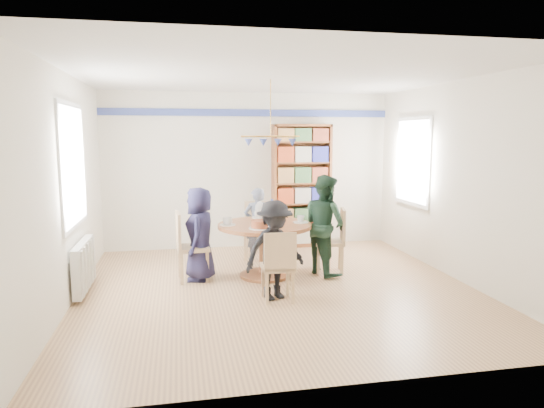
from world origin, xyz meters
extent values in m
plane|color=tan|center=(0.00, 0.00, 0.00)|extent=(5.00, 5.00, 0.00)
plane|color=white|center=(0.00, 0.00, 2.70)|extent=(5.00, 5.00, 0.00)
plane|color=white|center=(0.00, 2.50, 1.35)|extent=(5.00, 0.00, 5.00)
plane|color=white|center=(0.00, -2.50, 1.35)|extent=(5.00, 0.00, 5.00)
plane|color=white|center=(-2.50, 0.00, 1.35)|extent=(0.00, 5.00, 5.00)
plane|color=white|center=(2.50, 0.00, 1.35)|extent=(0.00, 5.00, 5.00)
cube|color=navy|center=(0.00, 2.48, 2.35)|extent=(5.00, 0.02, 0.12)
cube|color=white|center=(-2.48, 0.30, 1.60)|extent=(0.03, 1.32, 1.52)
cube|color=white|center=(-2.46, 0.30, 1.60)|extent=(0.01, 1.20, 1.40)
cube|color=white|center=(2.48, 1.30, 1.55)|extent=(0.03, 1.12, 1.42)
cube|color=white|center=(2.46, 1.30, 1.55)|extent=(0.01, 1.00, 1.30)
cylinder|color=gold|center=(0.00, 0.50, 2.33)|extent=(0.01, 0.01, 0.75)
cylinder|color=gold|center=(0.00, 0.50, 1.95)|extent=(0.80, 0.02, 0.02)
cone|color=#3C50AA|center=(-0.30, 0.50, 1.87)|extent=(0.11, 0.11, 0.10)
cone|color=#3C50AA|center=(-0.10, 0.50, 1.87)|extent=(0.11, 0.11, 0.10)
cone|color=#3C50AA|center=(0.10, 0.50, 1.87)|extent=(0.11, 0.11, 0.10)
cone|color=#3C50AA|center=(0.30, 0.50, 1.87)|extent=(0.11, 0.11, 0.10)
cube|color=silver|center=(-2.42, 0.30, 0.35)|extent=(0.10, 1.00, 0.60)
cube|color=silver|center=(-2.36, -0.10, 0.35)|extent=(0.02, 0.06, 0.56)
cube|color=silver|center=(-2.36, 0.10, 0.35)|extent=(0.02, 0.06, 0.56)
cube|color=silver|center=(-2.36, 0.30, 0.35)|extent=(0.02, 0.06, 0.56)
cube|color=silver|center=(-2.36, 0.50, 0.35)|extent=(0.02, 0.06, 0.56)
cube|color=silver|center=(-2.36, 0.70, 0.35)|extent=(0.02, 0.06, 0.56)
cylinder|color=brown|center=(-0.07, 0.57, 0.72)|extent=(1.30, 1.30, 0.05)
cylinder|color=brown|center=(-0.07, 0.57, 0.35)|extent=(0.16, 0.16, 0.70)
cylinder|color=brown|center=(-0.07, 0.57, 0.02)|extent=(0.70, 0.70, 0.04)
cube|color=tan|center=(-1.06, 0.59, 0.45)|extent=(0.45, 0.45, 0.05)
cube|color=tan|center=(-1.25, 0.58, 0.70)|extent=(0.07, 0.42, 0.50)
cube|color=tan|center=(-0.88, 0.44, 0.21)|extent=(0.04, 0.04, 0.43)
cube|color=tan|center=(-0.90, 0.78, 0.21)|extent=(0.04, 0.04, 0.43)
cube|color=tan|center=(-1.21, 0.41, 0.21)|extent=(0.04, 0.04, 0.43)
cube|color=tan|center=(-1.24, 0.75, 0.21)|extent=(0.04, 0.04, 0.43)
cube|color=tan|center=(0.89, 0.63, 0.44)|extent=(0.49, 0.49, 0.05)
cube|color=tan|center=(1.07, 0.58, 0.69)|extent=(0.13, 0.41, 0.49)
cube|color=tan|center=(0.77, 0.83, 0.21)|extent=(0.05, 0.05, 0.42)
cube|color=tan|center=(0.69, 0.50, 0.21)|extent=(0.05, 0.05, 0.42)
cube|color=tan|center=(1.09, 0.75, 0.21)|extent=(0.05, 0.05, 0.42)
cube|color=tan|center=(1.01, 0.43, 0.21)|extent=(0.05, 0.05, 0.42)
cube|color=tan|center=(-0.03, 1.57, 0.43)|extent=(0.48, 0.48, 0.05)
cube|color=tan|center=(0.01, 1.75, 0.67)|extent=(0.40, 0.13, 0.48)
cube|color=tan|center=(-0.22, 1.45, 0.20)|extent=(0.05, 0.05, 0.41)
cube|color=tan|center=(0.09, 1.38, 0.20)|extent=(0.05, 0.05, 0.41)
cube|color=tan|center=(-0.15, 1.77, 0.20)|extent=(0.05, 0.05, 0.41)
cube|color=tan|center=(0.16, 1.69, 0.20)|extent=(0.05, 0.05, 0.41)
cube|color=tan|center=(-0.09, -0.43, 0.41)|extent=(0.39, 0.39, 0.05)
cube|color=tan|center=(-0.10, -0.60, 0.63)|extent=(0.38, 0.04, 0.45)
cube|color=tan|center=(0.06, -0.28, 0.19)|extent=(0.04, 0.04, 0.39)
cube|color=tan|center=(-0.24, -0.27, 0.19)|extent=(0.04, 0.04, 0.39)
cube|color=tan|center=(0.06, -0.59, 0.19)|extent=(0.04, 0.04, 0.39)
cube|color=tan|center=(-0.25, -0.58, 0.19)|extent=(0.04, 0.04, 0.39)
imported|color=#181632|center=(-0.96, 0.60, 0.64)|extent=(0.51, 0.69, 1.27)
imported|color=#183021|center=(0.80, 0.56, 0.71)|extent=(0.74, 0.83, 1.42)
imported|color=gray|center=(-0.02, 1.52, 0.58)|extent=(0.43, 0.30, 1.15)
imported|color=black|center=(-0.12, -0.37, 0.60)|extent=(0.88, 0.67, 1.20)
cube|color=brown|center=(0.41, 2.34, 1.08)|extent=(0.04, 0.31, 2.16)
cube|color=brown|center=(1.40, 2.34, 1.08)|extent=(0.04, 0.31, 2.16)
cube|color=brown|center=(0.91, 2.34, 2.14)|extent=(1.03, 0.31, 0.04)
cube|color=brown|center=(0.91, 2.34, 0.03)|extent=(1.03, 0.31, 0.06)
cube|color=brown|center=(0.91, 2.48, 1.08)|extent=(1.03, 0.02, 2.16)
cube|color=brown|center=(0.91, 2.34, 0.41)|extent=(0.97, 0.29, 0.03)
cube|color=brown|center=(0.91, 2.34, 0.77)|extent=(0.97, 0.29, 0.03)
cube|color=brown|center=(0.91, 2.34, 1.13)|extent=(0.97, 0.29, 0.03)
cube|color=brown|center=(0.91, 2.34, 1.49)|extent=(0.97, 0.29, 0.03)
cube|color=brown|center=(0.91, 2.34, 1.85)|extent=(0.97, 0.29, 0.03)
cube|color=#AC3C1A|center=(0.60, 2.32, 0.20)|extent=(0.28, 0.23, 0.27)
cube|color=silver|center=(0.91, 2.32, 0.20)|extent=(0.28, 0.23, 0.27)
cube|color=navy|center=(1.21, 2.32, 0.20)|extent=(0.28, 0.23, 0.27)
cube|color=#BB854A|center=(0.60, 2.32, 0.56)|extent=(0.28, 0.23, 0.27)
cube|color=#416C3C|center=(0.91, 2.32, 0.56)|extent=(0.28, 0.23, 0.27)
cube|color=#9C422A|center=(1.21, 2.32, 0.56)|extent=(0.28, 0.23, 0.27)
cube|color=#AC3C1A|center=(0.60, 2.32, 0.92)|extent=(0.28, 0.23, 0.27)
cube|color=silver|center=(0.91, 2.32, 0.92)|extent=(0.28, 0.23, 0.27)
cube|color=navy|center=(1.21, 2.32, 0.92)|extent=(0.28, 0.23, 0.27)
cube|color=#BB854A|center=(0.60, 2.32, 1.28)|extent=(0.28, 0.23, 0.27)
cube|color=#416C3C|center=(0.91, 2.32, 1.28)|extent=(0.28, 0.23, 0.27)
cube|color=#9C422A|center=(1.21, 2.32, 1.28)|extent=(0.28, 0.23, 0.27)
cube|color=#AC3C1A|center=(0.60, 2.32, 1.64)|extent=(0.28, 0.23, 0.27)
cube|color=silver|center=(0.91, 2.32, 1.64)|extent=(0.28, 0.23, 0.27)
cube|color=navy|center=(1.21, 2.32, 1.64)|extent=(0.28, 0.23, 0.27)
cube|color=#BB854A|center=(0.60, 2.32, 1.97)|extent=(0.28, 0.23, 0.22)
cube|color=#416C3C|center=(0.91, 2.32, 1.97)|extent=(0.28, 0.23, 0.22)
cube|color=#9C422A|center=(1.21, 2.32, 1.97)|extent=(0.28, 0.23, 0.22)
cylinder|color=white|center=(-0.12, 0.66, 0.88)|extent=(0.13, 0.13, 0.26)
sphere|color=white|center=(-0.12, 0.66, 1.01)|extent=(0.10, 0.10, 0.10)
cylinder|color=silver|center=(0.06, 0.70, 0.90)|extent=(0.07, 0.07, 0.30)
cylinder|color=#3C50AA|center=(0.06, 0.70, 1.06)|extent=(0.03, 0.03, 0.03)
cylinder|color=white|center=(-0.02, 0.87, 0.76)|extent=(0.32, 0.32, 0.01)
cylinder|color=brown|center=(-0.02, 0.87, 0.81)|extent=(0.26, 0.26, 0.10)
cylinder|color=white|center=(-0.18, 0.25, 0.76)|extent=(0.32, 0.32, 0.01)
cylinder|color=brown|center=(-0.18, 0.25, 0.81)|extent=(0.26, 0.26, 0.10)
cylinder|color=white|center=(-0.58, 0.57, 0.76)|extent=(0.21, 0.21, 0.01)
imported|color=white|center=(-0.58, 0.57, 0.80)|extent=(0.13, 0.13, 0.10)
cylinder|color=white|center=(0.44, 0.57, 0.76)|extent=(0.21, 0.21, 0.01)
imported|color=white|center=(0.44, 0.57, 0.80)|extent=(0.11, 0.11, 0.10)
cylinder|color=white|center=(-0.07, 1.09, 0.76)|extent=(0.21, 0.21, 0.01)
imported|color=white|center=(-0.07, 1.09, 0.80)|extent=(0.13, 0.13, 0.10)
cylinder|color=white|center=(-0.07, 0.06, 0.76)|extent=(0.21, 0.21, 0.01)
imported|color=white|center=(-0.07, 0.06, 0.80)|extent=(0.11, 0.11, 0.10)
camera|label=1|loc=(-1.22, -5.92, 1.96)|focal=32.00mm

